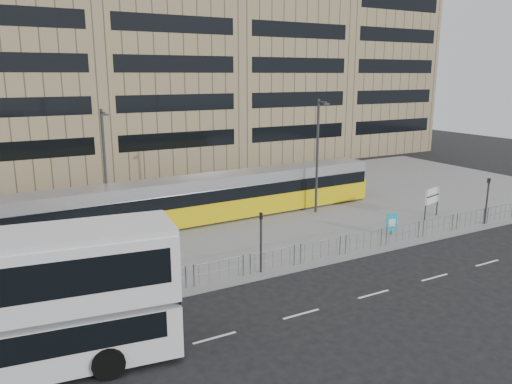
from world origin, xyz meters
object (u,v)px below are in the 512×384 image
ad_panel (392,223)px  lamp_post_west (105,165)px  station_sign (432,197)px  traffic_light_east (488,195)px  traffic_light_west (261,235)px  lamp_post_east (318,152)px  pedestrian (77,235)px  tram (209,198)px

ad_panel → lamp_post_west: 18.06m
station_sign → lamp_post_west: size_ratio=0.27×
traffic_light_east → lamp_post_west: 24.72m
station_sign → traffic_light_west: 15.49m
station_sign → ad_panel: bearing=-176.8°
ad_panel → lamp_post_east: (-0.93, 6.59, 3.60)m
pedestrian → lamp_post_west: bearing=-56.5°
tram → traffic_light_west: traffic_light_west is taller
ad_panel → tram: bearing=147.9°
ad_panel → pedestrian: 18.61m
lamp_post_east → lamp_post_west: bearing=168.3°
tram → pedestrian: (-8.89, -1.84, -0.66)m
traffic_light_east → pedestrian: bearing=171.4°
pedestrian → traffic_light_east: size_ratio=0.57×
pedestrian → ad_panel: bearing=-127.3°
tram → traffic_light_west: (-1.46, -9.69, 0.43)m
pedestrian → lamp_post_west: lamp_post_west is taller
lamp_post_west → lamp_post_east: lamp_post_east is taller
traffic_light_east → lamp_post_west: lamp_post_west is taller
traffic_light_west → lamp_post_east: (9.03, 7.80, 2.42)m
traffic_light_west → traffic_light_east: same height
traffic_light_west → lamp_post_west: 12.04m
ad_panel → traffic_light_west: (-9.96, -1.21, 1.17)m
tram → traffic_light_west: bearing=-100.5°
pedestrian → lamp_post_west: (2.42, 2.87, 3.32)m
traffic_light_west → lamp_post_east: 12.18m
pedestrian → traffic_light_east: (24.58, -7.84, 1.09)m
ad_panel → station_sign: bearing=30.0°
tram → traffic_light_west: 9.80m
pedestrian → tram: bearing=-94.7°
pedestrian → lamp_post_east: bearing=-106.6°
ad_panel → pedestrian: pedestrian is taller
traffic_light_east → lamp_post_east: lamp_post_east is taller
tram → station_sign: bearing=-28.4°
pedestrian → lamp_post_west: 5.01m
station_sign → traffic_light_east: traffic_light_east is taller
traffic_light_east → lamp_post_west: (-22.17, 10.72, 2.23)m
tram → pedestrian: tram is taller
lamp_post_west → lamp_post_east: 14.35m
station_sign → traffic_light_west: bearing=176.7°
tram → lamp_post_west: (-6.47, 1.03, 2.66)m
tram → lamp_post_east: (7.57, -1.89, 2.85)m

